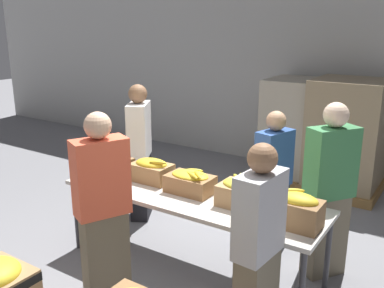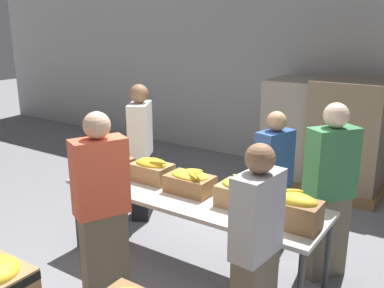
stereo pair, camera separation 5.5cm
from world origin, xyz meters
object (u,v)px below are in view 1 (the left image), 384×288
(volunteer_1, at_px, (103,209))
(volunteer_2, at_px, (273,183))
(volunteer_4, at_px, (329,192))
(pallet_stack_1, at_px, (346,137))
(banana_box_0, at_px, (111,164))
(banana_box_4, at_px, (296,209))
(sorting_table, at_px, (191,199))
(banana_box_2, at_px, (190,181))
(volunteer_3, at_px, (258,249))
(banana_box_3, at_px, (245,193))
(banana_box_1, at_px, (152,170))
(pallet_stack_0, at_px, (297,131))
(volunteer_0, at_px, (140,153))

(volunteer_1, xyz_separation_m, volunteer_2, (0.88, 1.59, -0.08))
(volunteer_1, relative_size, volunteer_2, 1.11)
(volunteer_4, relative_size, pallet_stack_1, 1.04)
(banana_box_0, height_order, banana_box_4, banana_box_4)
(sorting_table, height_order, banana_box_0, banana_box_0)
(sorting_table, bearing_deg, banana_box_2, 129.31)
(banana_box_2, height_order, banana_box_4, banana_box_4)
(volunteer_1, xyz_separation_m, pallet_stack_1, (1.10, 3.73, -0.04))
(banana_box_4, bearing_deg, volunteer_1, -154.08)
(banana_box_2, bearing_deg, banana_box_0, -176.13)
(volunteer_3, bearing_deg, banana_box_0, 79.05)
(sorting_table, distance_m, banana_box_3, 0.58)
(banana_box_2, xyz_separation_m, volunteer_4, (1.16, 0.60, -0.06))
(sorting_table, bearing_deg, banana_box_1, 171.14)
(pallet_stack_1, bearing_deg, banana_box_4, -83.40)
(pallet_stack_1, bearing_deg, banana_box_2, -104.53)
(sorting_table, bearing_deg, banana_box_4, -4.81)
(banana_box_2, relative_size, pallet_stack_0, 0.29)
(sorting_table, height_order, banana_box_4, banana_box_4)
(banana_box_1, xyz_separation_m, volunteer_1, (0.17, -0.88, -0.07))
(banana_box_2, xyz_separation_m, banana_box_3, (0.58, -0.00, 0.02))
(volunteer_4, bearing_deg, volunteer_3, 27.65)
(banana_box_0, bearing_deg, volunteer_4, 17.20)
(sorting_table, xyz_separation_m, banana_box_4, (1.07, -0.09, 0.20))
(volunteer_2, bearing_deg, pallet_stack_1, -170.04)
(banana_box_4, xyz_separation_m, volunteer_3, (-0.09, -0.51, -0.14))
(volunteer_2, relative_size, volunteer_3, 0.96)
(volunteer_4, height_order, pallet_stack_1, volunteer_4)
(volunteer_4, height_order, pallet_stack_0, volunteer_4)
(pallet_stack_0, bearing_deg, volunteer_4, -64.03)
(pallet_stack_0, bearing_deg, banana_box_4, -70.55)
(sorting_table, relative_size, pallet_stack_1, 1.60)
(banana_box_4, bearing_deg, volunteer_3, -99.97)
(volunteer_4, bearing_deg, pallet_stack_1, -135.20)
(sorting_table, relative_size, volunteer_4, 1.53)
(banana_box_0, xyz_separation_m, volunteer_3, (1.99, -0.57, -0.13))
(volunteer_1, bearing_deg, pallet_stack_0, 19.57)
(volunteer_0, xyz_separation_m, volunteer_2, (1.69, 0.14, -0.08))
(volunteer_3, distance_m, pallet_stack_1, 3.54)
(banana_box_2, height_order, volunteer_0, volunteer_0)
(banana_box_3, height_order, volunteer_4, volunteer_4)
(volunteer_2, height_order, volunteer_3, volunteer_3)
(sorting_table, xyz_separation_m, pallet_stack_1, (0.72, 2.94, 0.07))
(banana_box_1, bearing_deg, pallet_stack_1, 66.17)
(volunteer_4, bearing_deg, banana_box_1, -37.13)
(volunteer_3, distance_m, pallet_stack_0, 3.75)
(banana_box_3, relative_size, pallet_stack_1, 0.28)
(banana_box_0, distance_m, volunteer_1, 0.99)
(banana_box_1, distance_m, volunteer_3, 1.67)
(volunteer_1, bearing_deg, sorting_table, -0.64)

